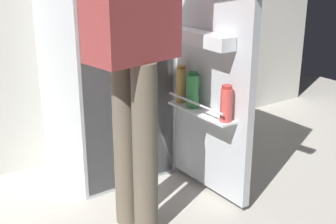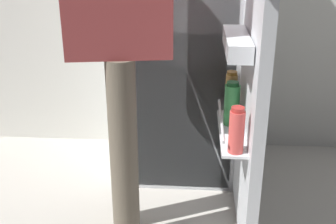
% 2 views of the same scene
% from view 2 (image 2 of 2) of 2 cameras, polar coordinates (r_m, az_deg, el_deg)
% --- Properties ---
extents(ground_plane, '(6.01, 6.01, 0.00)m').
position_cam_2_polar(ground_plane, '(2.24, 0.62, -13.56)').
color(ground_plane, '#B7B2A8').
extents(refrigerator, '(0.68, 1.19, 1.65)m').
position_cam_2_polar(refrigerator, '(2.35, 2.05, 10.46)').
color(refrigerator, silver).
rests_on(refrigerator, ground_plane).
extents(person, '(0.62, 0.69, 1.74)m').
position_cam_2_polar(person, '(1.73, -6.24, 13.40)').
color(person, '#665B4C').
rests_on(person, ground_plane).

